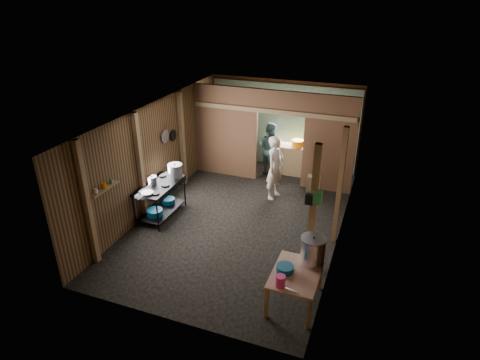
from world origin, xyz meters
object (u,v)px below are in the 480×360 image
at_px(stock_pot, 313,251).
at_px(pink_bucket, 280,281).
at_px(prep_table, 295,288).
at_px(yellow_tub, 298,143).
at_px(cook, 275,168).
at_px(gas_range, 161,200).
at_px(stove_pot_large, 175,171).

xyz_separation_m(stock_pot, pink_bucket, (-0.35, -0.80, -0.14)).
bearing_deg(prep_table, yellow_tub, 103.16).
xyz_separation_m(yellow_tub, cook, (-0.19, -1.65, -0.11)).
distance_m(gas_range, pink_bucket, 4.19).
bearing_deg(stock_pot, gas_range, 160.08).
bearing_deg(yellow_tub, stock_pot, -73.80).
xyz_separation_m(stock_pot, cook, (-1.62, 3.29, -0.05)).
bearing_deg(stove_pot_large, pink_bucket, -38.70).
bearing_deg(stove_pot_large, gas_range, -109.15).
bearing_deg(cook, gas_range, 144.20).
height_order(stock_pot, yellow_tub, stock_pot).
bearing_deg(cook, prep_table, -143.96).
distance_m(stove_pot_large, pink_bucket, 4.33).
distance_m(pink_bucket, cook, 4.28).
height_order(gas_range, pink_bucket, pink_bucket).
relative_size(prep_table, cook, 0.65).
bearing_deg(stove_pot_large, cook, 33.30).
bearing_deg(yellow_tub, gas_range, -125.00).
relative_size(prep_table, yellow_tub, 3.17).
height_order(prep_table, cook, cook).
bearing_deg(gas_range, pink_bucket, -32.00).
xyz_separation_m(gas_range, stock_pot, (3.90, -1.41, 0.47)).
height_order(pink_bucket, yellow_tub, yellow_tub).
height_order(pink_bucket, cook, cook).
relative_size(gas_range, stock_pot, 2.72).
height_order(prep_table, stove_pot_large, stove_pot_large).
bearing_deg(prep_table, stock_pot, 64.34).
bearing_deg(yellow_tub, cook, -96.50).
height_order(gas_range, prep_table, gas_range).
relative_size(pink_bucket, yellow_tub, 0.57).
bearing_deg(pink_bucket, cook, 107.24).
bearing_deg(prep_table, pink_bucket, -111.65).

